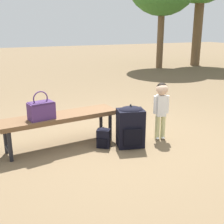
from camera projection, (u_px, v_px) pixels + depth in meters
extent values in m
plane|color=brown|center=(121.00, 141.00, 4.19)|extent=(40.00, 40.00, 0.00)
cube|color=brown|center=(60.00, 117.00, 3.89)|extent=(1.63, 0.55, 0.06)
cylinder|color=black|center=(101.00, 122.00, 4.41)|extent=(0.05, 0.05, 0.39)
cylinder|color=black|center=(110.00, 127.00, 4.18)|extent=(0.05, 0.05, 0.39)
cylinder|color=black|center=(6.00, 139.00, 3.73)|extent=(0.05, 0.05, 0.39)
cylinder|color=black|center=(10.00, 146.00, 3.50)|extent=(0.05, 0.05, 0.39)
cylinder|color=black|center=(105.00, 130.00, 4.32)|extent=(0.07, 0.28, 0.04)
cylinder|color=black|center=(9.00, 150.00, 3.65)|extent=(0.07, 0.28, 0.04)
cube|color=#4C2D66|center=(41.00, 111.00, 3.68)|extent=(0.35, 0.23, 0.22)
cube|color=#39224C|center=(41.00, 103.00, 3.65)|extent=(0.32, 0.23, 0.02)
torus|color=#4C2D66|center=(40.00, 99.00, 3.63)|extent=(0.20, 0.05, 0.20)
cylinder|color=#CCCC8C|center=(163.00, 127.00, 4.22)|extent=(0.07, 0.07, 0.35)
cylinder|color=#CCCC8C|center=(157.00, 127.00, 4.21)|extent=(0.07, 0.07, 0.35)
ellipsoid|color=white|center=(163.00, 138.00, 4.25)|extent=(0.07, 0.10, 0.04)
ellipsoid|color=white|center=(157.00, 138.00, 4.24)|extent=(0.07, 0.10, 0.04)
cube|color=white|center=(161.00, 106.00, 4.12)|extent=(0.16, 0.14, 0.30)
cylinder|color=white|center=(167.00, 104.00, 4.13)|extent=(0.05, 0.05, 0.26)
cylinder|color=white|center=(155.00, 105.00, 4.11)|extent=(0.05, 0.05, 0.26)
sphere|color=beige|center=(162.00, 89.00, 4.05)|extent=(0.17, 0.17, 0.17)
sphere|color=black|center=(162.00, 88.00, 4.06)|extent=(0.16, 0.16, 0.16)
cube|color=black|center=(130.00, 128.00, 3.94)|extent=(0.41, 0.34, 0.52)
ellipsoid|color=black|center=(131.00, 111.00, 3.87)|extent=(0.39, 0.32, 0.12)
cube|color=black|center=(133.00, 137.00, 3.83)|extent=(0.25, 0.10, 0.23)
cube|color=black|center=(133.00, 124.00, 4.09)|extent=(0.06, 0.04, 0.44)
cube|color=black|center=(122.00, 125.00, 4.06)|extent=(0.06, 0.04, 0.44)
torus|color=black|center=(131.00, 107.00, 3.86)|extent=(0.03, 0.09, 0.09)
cube|color=black|center=(103.00, 138.00, 3.94)|extent=(0.22, 0.20, 0.25)
ellipsoid|color=black|center=(103.00, 130.00, 3.90)|extent=(0.20, 0.19, 0.06)
cube|color=black|center=(102.00, 143.00, 3.88)|extent=(0.11, 0.08, 0.11)
cube|color=black|center=(107.00, 137.00, 4.00)|extent=(0.03, 0.03, 0.22)
cube|color=black|center=(102.00, 136.00, 4.01)|extent=(0.03, 0.03, 0.22)
torus|color=black|center=(103.00, 128.00, 3.90)|extent=(0.03, 0.04, 0.04)
cylinder|color=brown|center=(198.00, 29.00, 11.74)|extent=(0.37, 0.37, 2.96)
cylinder|color=brown|center=(160.00, 35.00, 11.09)|extent=(0.25, 0.25, 2.48)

